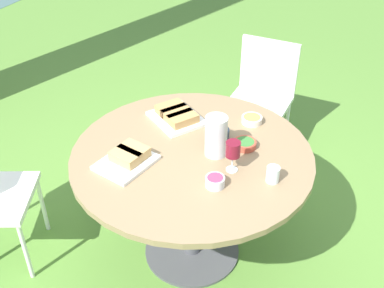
% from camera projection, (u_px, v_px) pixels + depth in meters
% --- Properties ---
extents(ground_plane, '(40.00, 40.00, 0.00)m').
position_uv_depth(ground_plane, '(192.00, 251.00, 3.03)').
color(ground_plane, '#5B8C38').
extents(dining_table, '(1.31, 1.31, 0.77)m').
position_uv_depth(dining_table, '(192.00, 171.00, 2.65)').
color(dining_table, '#4C4C51').
rests_on(dining_table, ground_plane).
extents(chair_near_left, '(0.42, 0.44, 0.89)m').
position_uv_depth(chair_near_left, '(262.00, 91.00, 3.63)').
color(chair_near_left, white).
rests_on(chair_near_left, ground_plane).
extents(water_pitcher, '(0.13, 0.12, 0.23)m').
position_uv_depth(water_pitcher, '(216.00, 136.00, 2.51)').
color(water_pitcher, silver).
rests_on(water_pitcher, dining_table).
extents(wine_glass, '(0.08, 0.08, 0.17)m').
position_uv_depth(wine_glass, '(233.00, 150.00, 2.39)').
color(wine_glass, silver).
rests_on(wine_glass, dining_table).
extents(platter_bread_main, '(0.33, 0.28, 0.07)m').
position_uv_depth(platter_bread_main, '(128.00, 158.00, 2.50)').
color(platter_bread_main, white).
rests_on(platter_bread_main, dining_table).
extents(platter_charcuterie, '(0.38, 0.39, 0.07)m').
position_uv_depth(platter_charcuterie, '(177.00, 115.00, 2.83)').
color(platter_charcuterie, white).
rests_on(platter_charcuterie, dining_table).
extents(bowl_fries, '(0.12, 0.12, 0.04)m').
position_uv_depth(bowl_fries, '(252.00, 119.00, 2.81)').
color(bowl_fries, beige).
rests_on(bowl_fries, dining_table).
extents(bowl_salad, '(0.12, 0.12, 0.04)m').
position_uv_depth(bowl_salad, '(245.00, 144.00, 2.62)').
color(bowl_salad, '#B74733').
rests_on(bowl_salad, dining_table).
extents(bowl_olives, '(0.11, 0.11, 0.07)m').
position_uv_depth(bowl_olives, '(219.00, 133.00, 2.67)').
color(bowl_olives, '#334256').
rests_on(bowl_olives, dining_table).
extents(bowl_dip_red, '(0.10, 0.10, 0.05)m').
position_uv_depth(bowl_dip_red, '(215.00, 181.00, 2.35)').
color(bowl_dip_red, silver).
rests_on(bowl_dip_red, dining_table).
extents(cup_water_near, '(0.07, 0.07, 0.08)m').
position_uv_depth(cup_water_near, '(273.00, 174.00, 2.37)').
color(cup_water_near, silver).
rests_on(cup_water_near, dining_table).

